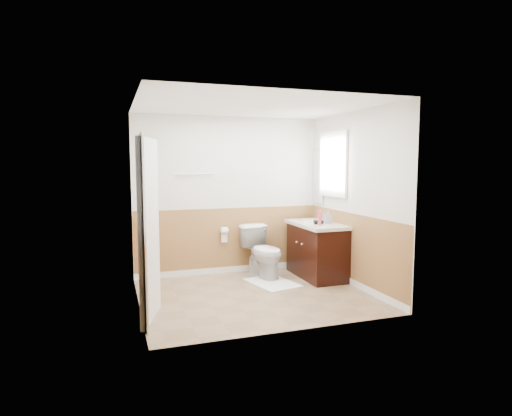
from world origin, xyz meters
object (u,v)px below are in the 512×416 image
object	(u,v)px
bath_mat	(272,283)
vanity_cabinet	(317,251)
lotion_bottle	(319,218)
soap_dispenser	(328,217)
toilet	(263,252)

from	to	relation	value
bath_mat	vanity_cabinet	world-z (taller)	vanity_cabinet
lotion_bottle	soap_dispenser	size ratio (longest dim) A/B	1.04
vanity_cabinet	lotion_bottle	bearing A→B (deg)	-110.49
toilet	lotion_bottle	xyz separation A→B (m)	(0.70, -0.51, 0.56)
toilet	vanity_cabinet	world-z (taller)	vanity_cabinet
bath_mat	soap_dispenser	world-z (taller)	soap_dispenser
vanity_cabinet	soap_dispenser	bearing A→B (deg)	-45.01
soap_dispenser	toilet	bearing A→B (deg)	158.17
toilet	vanity_cabinet	distance (m)	0.83
toilet	soap_dispenser	bearing A→B (deg)	-34.88
toilet	lotion_bottle	world-z (taller)	lotion_bottle
toilet	bath_mat	distance (m)	0.55
bath_mat	lotion_bottle	world-z (taller)	lotion_bottle
toilet	bath_mat	world-z (taller)	toilet
bath_mat	lotion_bottle	distance (m)	1.18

